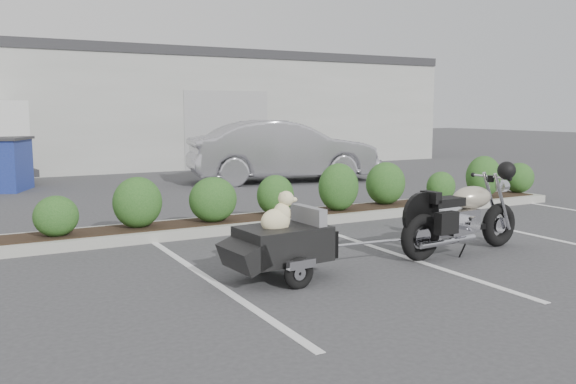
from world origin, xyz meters
name	(u,v)px	position (x,y,z in m)	size (l,w,h in m)	color
ground	(299,256)	(0.00, 0.00, 0.00)	(90.00, 90.00, 0.00)	#38383A
planter_kerb	(287,219)	(1.00, 2.20, 0.07)	(12.00, 1.00, 0.15)	#9E9E93
building	(76,109)	(0.00, 17.00, 2.00)	(26.00, 10.00, 4.00)	#9EA099
motorcycle	(463,217)	(2.03, -0.94, 0.50)	(2.20, 0.77, 1.27)	black
pet_trailer	(282,242)	(-0.76, -0.92, 0.44)	(1.77, 0.99, 1.05)	black
sedan	(283,151)	(3.87, 7.75, 0.84)	(1.78, 5.11, 1.68)	#A4A3AA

